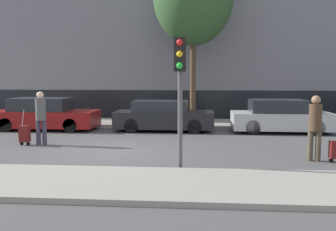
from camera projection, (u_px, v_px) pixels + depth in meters
name	position (u px, v px, depth m)	size (l,w,h in m)	color
ground_plane	(111.00, 151.00, 11.71)	(80.00, 80.00, 0.00)	#4C4C4F
sidewalk_near	(69.00, 182.00, 7.99)	(28.00, 2.50, 0.12)	gray
sidewalk_far	(144.00, 123.00, 18.65)	(28.00, 3.00, 0.12)	gray
building_facade	(152.00, 17.00, 21.70)	(28.00, 2.98, 11.66)	slate
parked_car_0	(45.00, 115.00, 16.49)	(4.51, 1.82, 1.40)	maroon
parked_car_1	(164.00, 116.00, 16.18)	(4.22, 1.79, 1.30)	black
parked_car_2	(280.00, 117.00, 15.69)	(4.05, 1.81, 1.38)	#B7BABF
pedestrian_left	(41.00, 115.00, 12.67)	(0.35, 0.34, 1.82)	#383347
trolley_left	(25.00, 134.00, 12.66)	(0.34, 0.29, 1.21)	maroon
pedestrian_right	(315.00, 124.00, 10.18)	(0.34, 0.34, 1.81)	#4C4233
trolley_right	(336.00, 150.00, 10.07)	(0.34, 0.29, 1.12)	maroon
traffic_light	(180.00, 76.00, 8.94)	(0.28, 0.47, 3.23)	#515154
parked_bicycle	(175.00, 115.00, 18.13)	(1.77, 0.06, 0.96)	black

